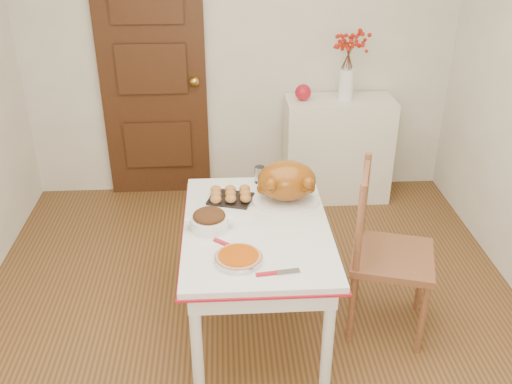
{
  "coord_description": "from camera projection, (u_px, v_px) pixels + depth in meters",
  "views": [
    {
      "loc": [
        -0.14,
        -2.57,
        2.37
      ],
      "look_at": [
        0.02,
        0.19,
        0.9
      ],
      "focal_mm": 40.24,
      "sensor_mm": 36.0,
      "label": 1
    }
  ],
  "objects": [
    {
      "name": "pie_server",
      "position": [
        278.0,
        273.0,
        2.77
      ],
      "size": [
        0.22,
        0.09,
        0.01
      ],
      "primitive_type": null,
      "rotation": [
        0.0,
        0.0,
        0.13
      ],
      "color": "silver",
      "rests_on": "kitchen_table"
    },
    {
      "name": "rolls_tray",
      "position": [
        231.0,
        195.0,
        3.41
      ],
      "size": [
        0.3,
        0.26,
        0.07
      ],
      "primitive_type": null,
      "rotation": [
        0.0,
        0.0,
        -0.3
      ],
      "color": "#B77A37",
      "rests_on": "kitchen_table"
    },
    {
      "name": "apple",
      "position": [
        303.0,
        92.0,
        4.54
      ],
      "size": [
        0.13,
        0.13,
        0.13
      ],
      "primitive_type": "sphere",
      "color": "#AC1321",
      "rests_on": "sideboard"
    },
    {
      "name": "stuffing_dish",
      "position": [
        209.0,
        220.0,
        3.12
      ],
      "size": [
        0.32,
        0.29,
        0.1
      ],
      "primitive_type": null,
      "rotation": [
        0.0,
        0.0,
        -0.36
      ],
      "color": "#452510",
      "rests_on": "kitchen_table"
    },
    {
      "name": "sideboard",
      "position": [
        337.0,
        149.0,
        4.79
      ],
      "size": [
        0.87,
        0.39,
        0.87
      ],
      "primitive_type": "cube",
      "color": "white",
      "rests_on": "floor"
    },
    {
      "name": "pumpkin_pie",
      "position": [
        238.0,
        257.0,
        2.85
      ],
      "size": [
        0.26,
        0.26,
        0.05
      ],
      "primitive_type": "cylinder",
      "rotation": [
        0.0,
        0.0,
        0.07
      ],
      "color": "#A63E04",
      "rests_on": "kitchen_table"
    },
    {
      "name": "wall_back",
      "position": [
        240.0,
        47.0,
        4.56
      ],
      "size": [
        3.5,
        0.0,
        2.5
      ],
      "primitive_type": "cube",
      "color": "silver",
      "rests_on": "ground"
    },
    {
      "name": "berry_vase",
      "position": [
        347.0,
        68.0,
        4.47
      ],
      "size": [
        0.27,
        0.27,
        0.52
      ],
      "primitive_type": null,
      "color": "white",
      "rests_on": "sideboard"
    },
    {
      "name": "kitchen_table",
      "position": [
        257.0,
        278.0,
        3.34
      ],
      "size": [
        0.82,
        1.2,
        0.72
      ],
      "primitive_type": null,
      "color": "silver",
      "rests_on": "floor"
    },
    {
      "name": "door_back",
      "position": [
        153.0,
        76.0,
        4.6
      ],
      "size": [
        0.85,
        0.06,
        2.06
      ],
      "primitive_type": "cube",
      "color": "#351D0E",
      "rests_on": "ground"
    },
    {
      "name": "carving_knife",
      "position": [
        235.0,
        248.0,
        2.96
      ],
      "size": [
        0.25,
        0.23,
        0.01
      ],
      "primitive_type": null,
      "rotation": [
        0.0,
        0.0,
        -0.7
      ],
      "color": "silver",
      "rests_on": "kitchen_table"
    },
    {
      "name": "drinking_glass",
      "position": [
        260.0,
        175.0,
        3.6
      ],
      "size": [
        0.07,
        0.07,
        0.11
      ],
      "primitive_type": "cylinder",
      "rotation": [
        0.0,
        0.0,
        -0.14
      ],
      "color": "white",
      "rests_on": "kitchen_table"
    },
    {
      "name": "turkey_platter",
      "position": [
        287.0,
        183.0,
        3.34
      ],
      "size": [
        0.46,
        0.4,
        0.26
      ],
      "primitive_type": null,
      "rotation": [
        0.0,
        0.0,
        -0.21
      ],
      "color": "#924812",
      "rests_on": "kitchen_table"
    },
    {
      "name": "chair_oak",
      "position": [
        393.0,
        253.0,
        3.28
      ],
      "size": [
        0.57,
        0.57,
        1.04
      ],
      "primitive_type": null,
      "rotation": [
        0.0,
        0.0,
        1.28
      ],
      "color": "brown",
      "rests_on": "floor"
    },
    {
      "name": "floor",
      "position": [
        254.0,
        341.0,
        3.38
      ],
      "size": [
        3.5,
        4.0,
        0.0
      ],
      "primitive_type": "cube",
      "color": "#492D17",
      "rests_on": "ground"
    },
    {
      "name": "shaker_pair",
      "position": [
        290.0,
        180.0,
        3.56
      ],
      "size": [
        0.08,
        0.03,
        0.08
      ],
      "primitive_type": null,
      "rotation": [
        0.0,
        0.0,
        0.02
      ],
      "color": "white",
      "rests_on": "kitchen_table"
    }
  ]
}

